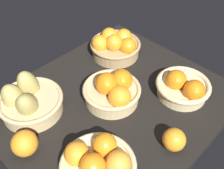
{
  "coord_description": "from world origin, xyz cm",
  "views": [
    {
      "loc": [
        -48.82,
        -47.96,
        76.68
      ],
      "look_at": [
        3.54,
        3.42,
        7.0
      ],
      "focal_mm": 42.58,
      "sensor_mm": 36.0,
      "label": 1
    }
  ],
  "objects": [
    {
      "name": "basket_far_right",
      "position": [
        21.74,
        19.25,
        8.13
      ],
      "size": [
        22.47,
        22.47,
        12.0
      ],
      "color": "tan",
      "rests_on": "market_tray"
    },
    {
      "name": "market_tray",
      "position": [
        0.0,
        0.0,
        1.5
      ],
      "size": [
        84.0,
        72.0,
        3.0
      ],
      "primitive_type": "cube",
      "color": "black",
      "rests_on": "ground"
    },
    {
      "name": "basket_center",
      "position": [
        0.66,
        -0.08,
        8.04
      ],
      "size": [
        21.61,
        21.61,
        12.85
      ],
      "color": "tan",
      "rests_on": "market_tray"
    },
    {
      "name": "basket_near_left",
      "position": [
        -23.12,
        -17.09,
        7.14
      ],
      "size": [
        22.62,
        22.62,
        10.88
      ],
      "color": "#D3BC8C",
      "rests_on": "market_tray"
    },
    {
      "name": "loose_orange_front_gap",
      "position": [
        -34.31,
        4.07,
        7.17
      ],
      "size": [
        8.34,
        8.34,
        8.34
      ],
      "primitive_type": "sphere",
      "color": "orange",
      "rests_on": "market_tray"
    },
    {
      "name": "loose_orange_back_gap",
      "position": [
        -0.58,
        -27.96,
        6.73
      ],
      "size": [
        7.47,
        7.47,
        7.47
      ],
      "primitive_type": "sphere",
      "color": "orange",
      "rests_on": "market_tray"
    },
    {
      "name": "basket_far_left_pears",
      "position": [
        -23.84,
        17.69,
        8.04
      ],
      "size": [
        22.97,
        22.97,
        15.15
      ],
      "color": "tan",
      "rests_on": "market_tray"
    },
    {
      "name": "basket_near_right",
      "position": [
        21.1,
        -16.87,
        7.28
      ],
      "size": [
        20.76,
        20.76,
        10.89
      ],
      "color": "#D3BC8C",
      "rests_on": "market_tray"
    }
  ]
}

